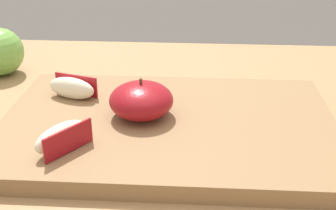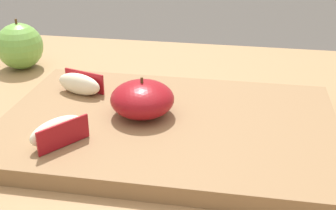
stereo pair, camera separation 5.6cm
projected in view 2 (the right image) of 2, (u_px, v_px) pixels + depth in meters
dining_table at (199, 209)px, 0.63m from camera, size 1.13×0.77×0.75m
cutting_board at (168, 126)px, 0.58m from camera, size 0.43×0.29×0.02m
apple_half_skin_up at (142, 100)px, 0.57m from camera, size 0.08×0.08×0.05m
apple_wedge_middle at (58, 131)px, 0.51m from camera, size 0.06×0.07×0.03m
apple_wedge_front at (80, 84)px, 0.64m from camera, size 0.07×0.04×0.03m
whole_apple_granny_green at (20, 46)px, 0.78m from camera, size 0.08×0.08×0.09m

